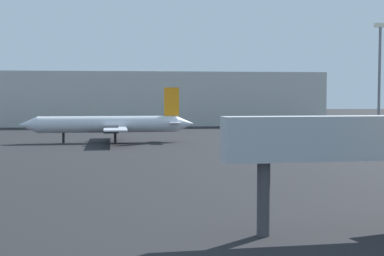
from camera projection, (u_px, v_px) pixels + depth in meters
airplane_far_left at (110, 124)px, 87.90m from camera, size 28.07×22.20×8.92m
light_mast_right at (379, 73)px, 102.28m from camera, size 2.40×0.50×21.19m
terminal_building at (142, 99)px, 143.21m from camera, size 93.14×19.58×13.62m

